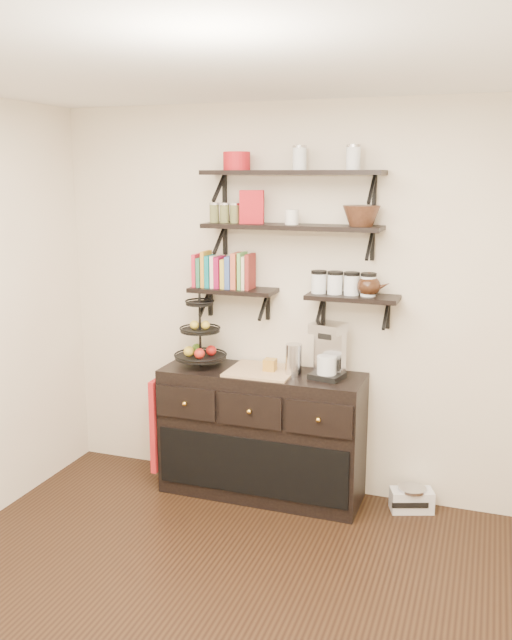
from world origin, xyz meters
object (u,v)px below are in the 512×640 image
object	(u,v)px
coffee_maker	(329,351)
radio	(412,499)
sideboard	(262,433)
fruit_stand	(201,340)

from	to	relation	value
coffee_maker	radio	xyz separation A→B (m)	(0.58, 0.07, -1.00)
sideboard	radio	size ratio (longest dim) A/B	4.50
fruit_stand	coffee_maker	xyz separation A→B (m)	(0.91, 0.02, -0.01)
sideboard	coffee_maker	world-z (taller)	coffee_maker
radio	coffee_maker	bearing A→B (deg)	167.09
sideboard	radio	xyz separation A→B (m)	(1.04, 0.09, -0.37)
fruit_stand	coffee_maker	size ratio (longest dim) A/B	1.42
coffee_maker	radio	distance (m)	1.15
fruit_stand	radio	xyz separation A→B (m)	(1.49, 0.09, -1.00)
coffee_maker	radio	size ratio (longest dim) A/B	1.21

